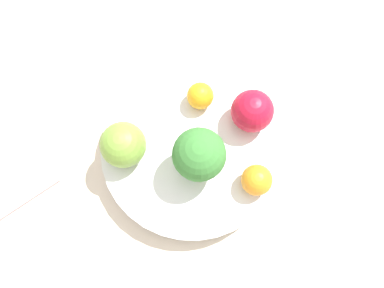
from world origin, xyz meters
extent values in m
plane|color=gray|center=(0.00, 0.00, 0.00)|extent=(6.00, 6.00, 0.00)
cube|color=beige|center=(0.00, 0.00, 0.01)|extent=(1.20, 1.20, 0.02)
cylinder|color=white|center=(0.00, 0.00, 0.04)|extent=(0.24, 0.24, 0.03)
cylinder|color=#8CB76B|center=(-0.02, 0.01, 0.07)|extent=(0.02, 0.02, 0.02)
sphere|color=#387A33|center=(-0.02, 0.01, 0.10)|extent=(0.06, 0.06, 0.06)
sphere|color=#B7142D|center=(-0.03, -0.08, 0.08)|extent=(0.05, 0.05, 0.05)
sphere|color=olive|center=(0.06, 0.06, 0.08)|extent=(0.06, 0.06, 0.06)
sphere|color=orange|center=(0.03, -0.05, 0.07)|extent=(0.03, 0.03, 0.03)
sphere|color=orange|center=(-0.09, -0.02, 0.07)|extent=(0.04, 0.04, 0.04)
camera|label=1|loc=(-0.09, 0.10, 0.52)|focal=35.00mm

